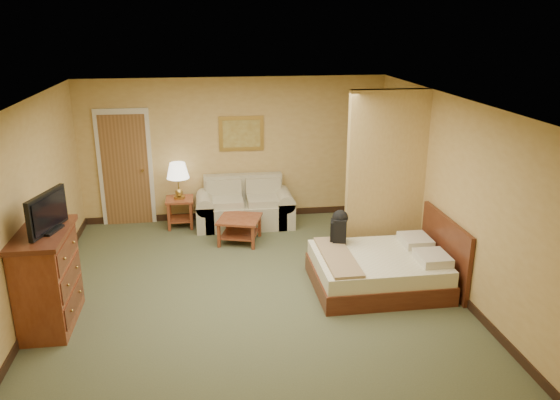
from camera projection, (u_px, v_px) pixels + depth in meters
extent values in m
plane|color=#4B5134|center=(251.00, 291.00, 7.49)|extent=(6.00, 6.00, 0.00)
plane|color=white|center=(248.00, 101.00, 6.67)|extent=(6.00, 6.00, 0.00)
cube|color=tan|center=(235.00, 150.00, 9.90)|extent=(5.50, 0.02, 2.60)
cube|color=tan|center=(27.00, 212.00, 6.71)|extent=(0.02, 6.00, 2.60)
cube|color=tan|center=(450.00, 193.00, 7.45)|extent=(0.02, 6.00, 2.60)
cube|color=tan|center=(386.00, 176.00, 8.24)|extent=(1.20, 0.15, 2.60)
cube|color=beige|center=(126.00, 167.00, 9.69)|extent=(0.94, 0.06, 2.10)
cube|color=brown|center=(126.00, 170.00, 9.69)|extent=(0.80, 0.04, 2.00)
cylinder|color=#AA893E|center=(143.00, 171.00, 9.68)|extent=(0.04, 0.12, 0.04)
cube|color=black|center=(237.00, 214.00, 10.28)|extent=(5.50, 0.02, 0.12)
cube|color=tan|center=(245.00, 214.00, 9.81)|extent=(1.42, 0.76, 0.43)
cube|color=tan|center=(243.00, 186.00, 9.98)|extent=(1.42, 0.18, 0.45)
cube|color=tan|center=(205.00, 215.00, 9.71)|extent=(0.31, 0.76, 0.48)
cube|color=tan|center=(284.00, 211.00, 9.90)|extent=(0.31, 0.76, 0.48)
cube|color=maroon|center=(180.00, 199.00, 9.68)|extent=(0.48, 0.48, 0.04)
cube|color=maroon|center=(181.00, 219.00, 9.80)|extent=(0.41, 0.41, 0.03)
cube|color=maroon|center=(169.00, 218.00, 9.56)|extent=(0.05, 0.05, 0.49)
cube|color=maroon|center=(191.00, 217.00, 9.61)|extent=(0.05, 0.05, 0.49)
cube|color=maroon|center=(170.00, 210.00, 9.92)|extent=(0.05, 0.05, 0.49)
cube|color=maroon|center=(191.00, 209.00, 9.97)|extent=(0.05, 0.05, 0.49)
cylinder|color=#AA893E|center=(179.00, 197.00, 9.67)|extent=(0.20, 0.20, 0.04)
cylinder|color=#AA893E|center=(179.00, 184.00, 9.59)|extent=(0.03, 0.03, 0.33)
cone|color=white|center=(178.00, 170.00, 9.51)|extent=(0.39, 0.39, 0.27)
cube|color=maroon|center=(239.00, 219.00, 9.04)|extent=(0.83, 0.83, 0.04)
cube|color=maroon|center=(240.00, 234.00, 9.12)|extent=(0.71, 0.71, 0.03)
cube|color=maroon|center=(223.00, 238.00, 8.80)|extent=(0.05, 0.05, 0.40)
cube|color=maroon|center=(255.00, 224.00, 9.41)|extent=(0.05, 0.05, 0.40)
cube|color=#B78E3F|center=(241.00, 133.00, 9.80)|extent=(0.81, 0.03, 0.63)
cube|color=olive|center=(241.00, 134.00, 9.78)|extent=(0.67, 0.02, 0.49)
cube|color=maroon|center=(48.00, 281.00, 6.53)|extent=(0.53, 1.06, 1.15)
cube|color=#4A1F11|center=(41.00, 234.00, 6.33)|extent=(0.60, 1.14, 0.06)
cube|color=black|center=(50.00, 230.00, 6.33)|extent=(0.28, 0.37, 0.03)
cube|color=black|center=(47.00, 212.00, 6.26)|extent=(0.27, 0.75, 0.46)
cube|color=#4A1F11|center=(377.00, 278.00, 7.59)|extent=(1.76, 1.41, 0.26)
cube|color=#F1EDC5|center=(378.00, 262.00, 7.52)|extent=(1.71, 1.36, 0.21)
cube|color=#4A1F11|center=(445.00, 251.00, 7.61)|extent=(0.06, 1.50, 0.97)
cube|color=beige|center=(433.00, 258.00, 7.26)|extent=(0.40, 0.48, 0.12)
cube|color=beige|center=(415.00, 241.00, 7.84)|extent=(0.40, 0.48, 0.12)
cube|color=#91754F|center=(338.00, 257.00, 7.40)|extent=(0.40, 1.32, 0.04)
cube|color=black|center=(340.00, 230.00, 7.85)|extent=(0.26, 0.33, 0.38)
sphere|color=black|center=(340.00, 218.00, 7.79)|extent=(0.23, 0.23, 0.23)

